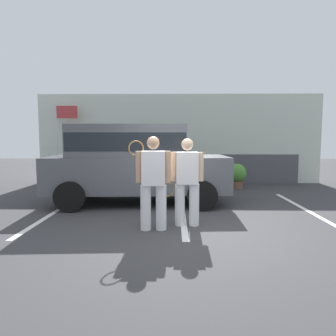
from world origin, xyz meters
TOP-DOWN VIEW (x-y plane):
  - ground_plane at (0.00, 0.00)m, footprint 40.00×40.00m
  - parking_stripe_0 at (-2.97, 1.50)m, footprint 0.12×4.40m
  - parking_stripe_1 at (0.00, 1.50)m, footprint 0.12×4.40m
  - parking_stripe_2 at (2.98, 1.50)m, footprint 0.12×4.40m
  - house_frontage at (-0.01, 6.24)m, footprint 10.73×0.40m
  - parked_suv at (-1.24, 2.40)m, footprint 4.70×2.38m
  - tennis_player_man at (-0.59, -0.01)m, footprint 0.79×0.29m
  - tennis_player_woman at (0.05, 0.29)m, footprint 0.89×0.27m
  - potted_plant_by_porch at (1.97, 4.87)m, footprint 0.64×0.64m
  - flag_pole at (-4.32, 5.66)m, footprint 0.80×0.06m

SIDE VIEW (x-z plane):
  - ground_plane at x=0.00m, z-range 0.00..0.00m
  - parking_stripe_0 at x=-2.97m, z-range 0.00..0.01m
  - parking_stripe_1 at x=0.00m, z-range 0.00..0.01m
  - parking_stripe_2 at x=2.98m, z-range 0.00..0.01m
  - potted_plant_by_porch at x=1.97m, z-range 0.05..0.89m
  - tennis_player_woman at x=0.05m, z-range 0.03..1.74m
  - tennis_player_man at x=-0.59m, z-range 0.04..1.79m
  - parked_suv at x=-1.24m, z-range 0.12..2.17m
  - house_frontage at x=-0.01m, z-range -0.10..3.27m
  - flag_pole at x=-4.32m, z-range 0.57..3.51m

